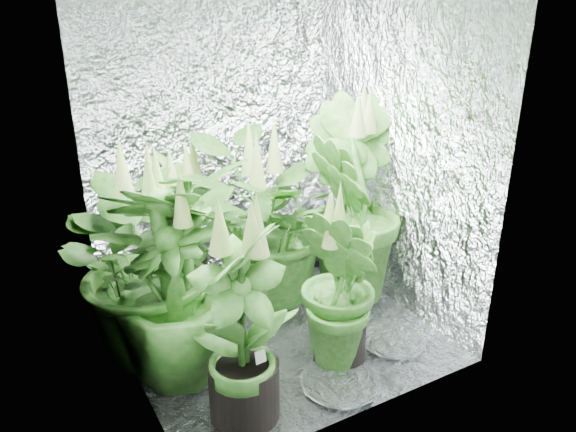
% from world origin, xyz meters
% --- Properties ---
extents(ground, '(1.60, 1.60, 0.00)m').
position_xyz_m(ground, '(0.00, 0.00, 0.00)').
color(ground, white).
rests_on(ground, ground).
extents(walls, '(1.62, 1.62, 2.00)m').
position_xyz_m(walls, '(0.00, 0.00, 1.00)').
color(walls, white).
rests_on(walls, ground).
extents(plant_a, '(1.14, 1.14, 1.15)m').
position_xyz_m(plant_a, '(-0.64, 0.11, 0.55)').
color(plant_a, black).
rests_on(plant_a, ground).
extents(plant_b, '(0.67, 0.67, 1.00)m').
position_xyz_m(plant_b, '(-0.29, 0.63, 0.46)').
color(plant_b, black).
rests_on(plant_b, ground).
extents(plant_c, '(0.75, 0.75, 1.31)m').
position_xyz_m(plant_c, '(0.56, 0.11, 0.61)').
color(plant_c, black).
rests_on(plant_c, ground).
extents(plant_d, '(0.80, 0.80, 1.11)m').
position_xyz_m(plant_d, '(-0.60, -0.14, 0.52)').
color(plant_d, black).
rests_on(plant_d, ground).
extents(plant_e, '(1.04, 1.04, 1.11)m').
position_xyz_m(plant_e, '(0.10, 0.25, 0.52)').
color(plant_e, black).
rests_on(plant_e, ground).
extents(plant_f, '(0.70, 0.70, 1.06)m').
position_xyz_m(plant_f, '(-0.44, -0.55, 0.47)').
color(plant_f, black).
rests_on(plant_f, ground).
extents(plant_g, '(0.54, 0.54, 0.94)m').
position_xyz_m(plant_g, '(0.15, -0.44, 0.43)').
color(plant_g, black).
rests_on(plant_g, ground).
extents(circulation_fan, '(0.18, 0.28, 0.34)m').
position_xyz_m(circulation_fan, '(0.61, 0.57, 0.14)').
color(circulation_fan, black).
rests_on(circulation_fan, ground).
extents(plant_label, '(0.05, 0.03, 0.08)m').
position_xyz_m(plant_label, '(-0.38, -0.58, 0.30)').
color(plant_label, white).
rests_on(plant_label, plant_f).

